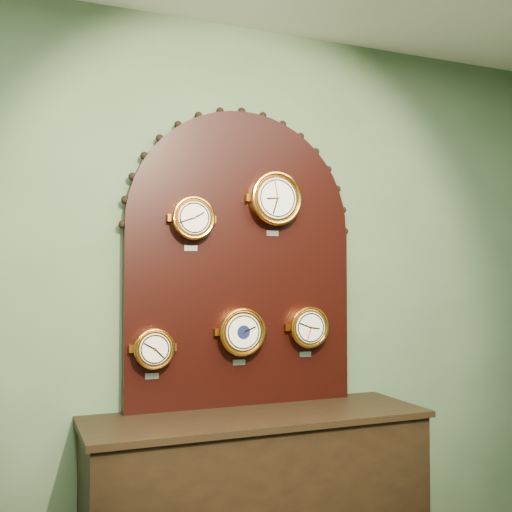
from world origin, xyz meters
name	(u,v)px	position (x,y,z in m)	size (l,w,h in m)	color
wall_back	(238,292)	(0.00, 2.50, 1.40)	(4.00, 4.00, 0.00)	#496444
shop_counter	(258,505)	(0.00, 2.23, 0.40)	(1.60, 0.50, 0.80)	black
display_board	(242,248)	(0.00, 2.45, 1.63)	(1.26, 0.06, 1.53)	black
roman_clock	(193,218)	(-0.28, 2.38, 1.76)	(0.21, 0.08, 0.26)	orange
arabic_clock	(275,199)	(0.16, 2.38, 1.88)	(0.28, 0.08, 0.33)	orange
hygrometer	(153,348)	(-0.47, 2.38, 1.14)	(0.19, 0.08, 0.25)	orange
barometer	(241,332)	(-0.03, 2.38, 1.21)	(0.24, 0.08, 0.29)	orange
tide_clock	(308,327)	(0.35, 2.38, 1.22)	(0.22, 0.08, 0.27)	orange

